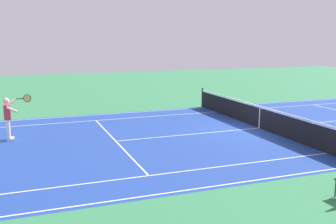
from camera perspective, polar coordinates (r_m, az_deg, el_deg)
The scene contains 6 objects.
ground_plane at distance 17.80m, azimuth 12.99°, elevation -2.26°, with size 60.00×60.00×0.00m, color #2D7247.
court_slab at distance 17.80m, azimuth 12.99°, elevation -2.26°, with size 24.20×11.40×0.00m, color navy.
court_line_markings at distance 17.80m, azimuth 12.99°, elevation -2.25°, with size 23.85×11.05×0.01m.
tennis_net at distance 17.70m, azimuth 13.05°, elevation -0.71°, with size 0.10×11.70×1.08m.
tennis_player_near at distance 16.33m, azimuth -21.98°, elevation -0.60°, with size 1.05×0.78×1.70m.
tennis_ball at distance 20.04m, azimuth 1.42°, elevation -0.46°, with size 0.07×0.07×0.07m, color #CCE01E.
Camera 1 is at (9.68, 14.43, 3.89)m, focal length 42.40 mm.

